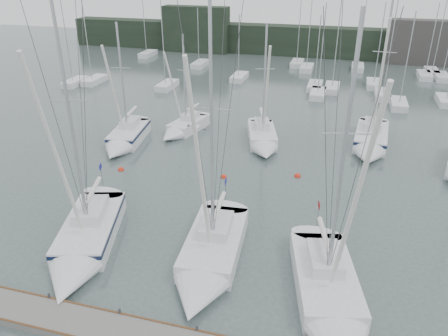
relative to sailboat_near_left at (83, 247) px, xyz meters
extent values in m
plane|color=#435150|center=(6.56, -0.01, -0.63)|extent=(160.00, 160.00, 0.00)
cube|color=black|center=(6.56, 61.99, 1.87)|extent=(90.00, 4.00, 5.00)
cube|color=black|center=(-13.44, 59.99, 3.37)|extent=(12.00, 3.00, 8.00)
cube|color=#3B3936|center=(24.56, 59.99, 2.87)|extent=(10.00, 3.00, 7.00)
cube|color=silver|center=(27.19, 50.31, -0.28)|extent=(1.80, 4.50, 0.90)
cube|color=silver|center=(25.82, 38.07, -0.28)|extent=(1.80, 4.50, 0.90)
cube|color=silver|center=(15.52, 53.22, -0.28)|extent=(1.80, 4.50, 0.90)
cylinder|color=#ADAFB5|center=(15.52, 52.72, 7.02)|extent=(0.12, 0.12, 13.69)
cube|color=silver|center=(-20.04, 35.00, -0.28)|extent=(1.80, 4.50, 0.90)
cylinder|color=#ADAFB5|center=(-20.04, 34.50, 6.17)|extent=(0.12, 0.12, 12.00)
cube|color=silver|center=(-20.48, 53.79, -0.28)|extent=(1.80, 4.50, 0.90)
cylinder|color=#ADAFB5|center=(-20.48, 53.29, 5.37)|extent=(0.12, 0.12, 10.40)
cube|color=silver|center=(-22.07, 33.43, -0.28)|extent=(1.80, 4.50, 0.90)
cylinder|color=#ADAFB5|center=(-22.07, 32.93, 7.14)|extent=(0.12, 0.12, 13.94)
cube|color=silver|center=(12.32, 40.08, -0.28)|extent=(1.80, 4.50, 0.90)
cylinder|color=#ADAFB5|center=(12.32, 39.58, 6.35)|extent=(0.12, 0.12, 12.36)
cube|color=silver|center=(-8.99, 48.66, -0.28)|extent=(1.80, 4.50, 0.90)
cylinder|color=#ADAFB5|center=(-8.99, 48.16, 4.28)|extent=(0.12, 0.12, 8.21)
cube|color=silver|center=(10.74, 36.84, -0.28)|extent=(1.80, 4.50, 0.90)
cylinder|color=#ADAFB5|center=(10.74, 36.34, 5.41)|extent=(0.12, 0.12, 10.48)
cube|color=silver|center=(7.88, 50.60, -0.28)|extent=(1.80, 4.50, 0.90)
cylinder|color=#ADAFB5|center=(7.88, 50.10, 5.51)|extent=(0.12, 0.12, 10.68)
cube|color=silver|center=(18.60, 38.62, -0.28)|extent=(1.80, 4.50, 0.90)
cylinder|color=#ADAFB5|center=(18.60, 38.12, 7.12)|extent=(0.12, 0.12, 13.90)
cube|color=silver|center=(17.64, 43.58, -0.28)|extent=(1.80, 4.50, 0.90)
cylinder|color=#ADAFB5|center=(17.64, 43.08, 5.28)|extent=(0.12, 0.12, 10.20)
cube|color=silver|center=(-9.19, 35.30, -0.28)|extent=(1.80, 4.50, 0.90)
cylinder|color=#ADAFB5|center=(-9.19, 34.80, 6.77)|extent=(0.12, 0.12, 13.20)
cube|color=silver|center=(20.28, 35.11, -0.28)|extent=(1.80, 4.50, 0.90)
cylinder|color=#ADAFB5|center=(20.28, 34.61, 5.20)|extent=(0.12, 0.12, 10.05)
cube|color=silver|center=(-0.88, 42.25, -0.28)|extent=(1.80, 4.50, 0.90)
cylinder|color=#ADAFB5|center=(-0.88, 41.75, 4.30)|extent=(0.12, 0.12, 8.25)
cube|color=silver|center=(24.93, 50.52, -0.28)|extent=(1.80, 4.50, 0.90)
cylinder|color=#ADAFB5|center=(24.93, 50.02, 5.01)|extent=(0.12, 0.12, 9.66)
cube|color=silver|center=(6.02, 53.47, -0.28)|extent=(1.80, 4.50, 0.90)
cylinder|color=#ADAFB5|center=(6.02, 52.97, 5.61)|extent=(0.12, 0.12, 10.87)
cube|color=silver|center=(10.04, 40.36, -0.28)|extent=(1.80, 4.50, 0.90)
cylinder|color=#ADAFB5|center=(10.04, 39.86, 4.54)|extent=(0.12, 0.12, 8.72)
cube|color=silver|center=(26.24, 53.16, -0.28)|extent=(1.80, 4.50, 0.90)
cylinder|color=#ADAFB5|center=(26.24, 52.66, 5.46)|extent=(0.12, 0.12, 10.56)
cube|color=silver|center=(-0.56, 1.87, -0.15)|extent=(4.94, 7.68, 1.57)
cone|color=silver|center=(0.89, -2.99, -0.15)|extent=(3.78, 3.79, 3.04)
cube|color=silver|center=(-0.71, 2.37, 1.00)|extent=(2.41, 3.20, 0.73)
cylinder|color=#ADAFB5|center=(-0.41, 1.39, 7.23)|extent=(0.19, 0.19, 13.20)
cylinder|color=silver|center=(-0.97, 3.23, 1.94)|extent=(1.28, 3.41, 0.29)
cube|color=#0D1733|center=(-0.56, 1.87, 0.37)|extent=(4.97, 7.71, 0.26)
cube|color=#1A1A94|center=(-1.64, 5.48, 2.52)|extent=(0.18, 0.55, 0.38)
cube|color=silver|center=(7.44, 2.54, -0.18)|extent=(3.69, 6.93, 1.47)
cone|color=silver|center=(7.84, -2.23, -0.18)|extent=(3.37, 3.12, 3.13)
cube|color=silver|center=(7.39, 3.02, 0.89)|extent=(1.94, 2.81, 0.69)
cylinder|color=#ADAFB5|center=(7.48, 2.06, 7.24)|extent=(0.18, 0.18, 13.38)
cylinder|color=silver|center=(7.32, 3.87, 1.77)|extent=(0.55, 3.28, 0.27)
cube|color=#1A1A94|center=(7.14, 6.07, 2.31)|extent=(0.06, 0.53, 0.35)
cube|color=silver|center=(14.07, 0.99, -0.17)|extent=(4.53, 7.29, 1.53)
cube|color=silver|center=(13.96, 1.49, 0.96)|extent=(2.26, 3.02, 0.72)
cylinder|color=#ADAFB5|center=(14.18, 0.52, 7.21)|extent=(0.18, 0.18, 13.22)
cylinder|color=silver|center=(13.76, 2.31, 1.88)|extent=(1.03, 3.28, 0.29)
cube|color=maroon|center=(13.25, 4.48, 2.44)|extent=(0.15, 0.54, 0.37)
cube|color=silver|center=(-5.66, 17.26, -0.16)|extent=(3.41, 6.10, 1.56)
cone|color=silver|center=(-5.07, 13.17, -0.16)|extent=(2.93, 2.83, 2.60)
cube|color=silver|center=(-5.73, 17.78, 0.99)|extent=(1.75, 2.50, 0.73)
cylinder|color=#ADAFB5|center=(-5.60, 16.85, 5.53)|extent=(0.19, 0.19, 9.82)
cylinder|color=silver|center=(-5.82, 18.41, 1.93)|extent=(0.69, 2.84, 0.29)
cube|color=#0D1733|center=(-5.66, 17.26, 0.36)|extent=(3.43, 6.13, 0.26)
cube|color=silver|center=(-1.12, 21.39, -0.22)|extent=(3.24, 5.10, 1.34)
cone|color=silver|center=(-1.88, 18.10, -0.22)|extent=(2.63, 2.48, 2.23)
cube|color=silver|center=(-1.02, 21.82, 0.76)|extent=(1.62, 2.12, 0.62)
cylinder|color=#ADAFB5|center=(-1.19, 21.06, 4.73)|extent=(0.16, 0.16, 8.56)
cylinder|color=silver|center=(-0.90, 22.31, 1.56)|extent=(0.77, 2.30, 0.25)
cube|color=silver|center=(6.78, 20.41, -0.16)|extent=(3.84, 5.83, 1.55)
cone|color=silver|center=(7.82, 16.73, -0.16)|extent=(3.01, 2.88, 2.48)
cube|color=silver|center=(6.64, 20.91, 0.97)|extent=(1.89, 2.43, 0.72)
cylinder|color=#ADAFB5|center=(6.89, 20.05, 5.51)|extent=(0.19, 0.19, 9.80)
cylinder|color=silver|center=(6.49, 21.45, 1.90)|extent=(0.99, 2.60, 0.29)
cube|color=silver|center=(16.89, 22.81, -0.13)|extent=(3.31, 6.70, 1.64)
cone|color=silver|center=(16.55, 18.17, -0.13)|extent=(3.04, 2.99, 2.85)
cube|color=silver|center=(16.93, 23.36, 1.07)|extent=(1.75, 2.71, 0.77)
cylinder|color=#ADAFB5|center=(16.85, 22.35, 6.84)|extent=(0.20, 0.20, 12.30)
cylinder|color=silver|center=(16.98, 24.11, 2.06)|extent=(0.53, 3.19, 0.31)
cube|color=#0D1733|center=(16.89, 22.81, 0.42)|extent=(3.33, 6.72, 0.27)
sphere|color=red|center=(5.29, 12.13, -0.63)|extent=(0.48, 0.48, 0.48)
sphere|color=red|center=(11.04, 13.89, -0.63)|extent=(0.55, 0.55, 0.55)
sphere|color=red|center=(-3.36, 11.06, -0.63)|extent=(0.51, 0.51, 0.51)
ellipsoid|color=white|center=(7.35, 0.09, 8.29)|extent=(0.30, 0.45, 0.19)
cube|color=gray|center=(7.10, 0.15, 8.31)|extent=(0.44, 0.22, 0.10)
cube|color=gray|center=(7.61, 0.03, 8.31)|extent=(0.44, 0.22, 0.10)
camera|label=1|loc=(13.84, -18.16, 15.59)|focal=35.00mm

